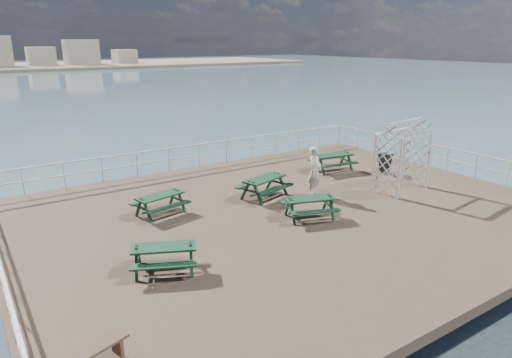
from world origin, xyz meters
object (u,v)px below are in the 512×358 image
Objects in this scene: flat_bench_near at (92,354)px; person at (315,171)px; picnic_table_c at (333,159)px; trellis_arbor at (402,160)px; picnic_table_a at (160,200)px; picnic_table_b at (264,183)px; picnic_table_e at (310,203)px; picnic_table_d at (164,253)px.

flat_bench_near is 0.76× the size of person.
trellis_arbor reaches higher than picnic_table_c.
picnic_table_c is at bearing -7.05° from picnic_table_a.
picnic_table_b is 2.53m from picnic_table_e.
picnic_table_a reaches higher than picnic_table_d.
picnic_table_d is 10.36m from trellis_arbor.
person is at bearing 150.54° from trellis_arbor.
trellis_arbor is at bearing -46.05° from person.
picnic_table_a is at bearing 156.05° from trellis_arbor.
picnic_table_e is (0.05, -2.53, -0.04)m from picnic_table_b.
picnic_table_b reaches higher than picnic_table_d.
trellis_arbor reaches higher than picnic_table_b.
picnic_table_b is 1.11× the size of person.
picnic_table_c is 1.05× the size of person.
trellis_arbor reaches higher than picnic_table_d.
picnic_table_c is 5.90m from picnic_table_e.
flat_bench_near is (-3.97, -6.46, -0.20)m from picnic_table_a.
picnic_table_d is 1.39× the size of flat_bench_near.
picnic_table_c is 0.72× the size of trellis_arbor.
person reaches higher than flat_bench_near.
picnic_table_e is at bearing -157.84° from person.
person is (1.68, -0.88, 0.39)m from picnic_table_b.
person is (-3.24, 1.36, -0.28)m from trellis_arbor.
picnic_table_a is 0.93× the size of picnic_table_c.
picnic_table_a is at bearing 156.53° from picnic_table_b.
picnic_table_c is at bearing 12.20° from flat_bench_near.
picnic_table_b is 9.88m from flat_bench_near.
picnic_table_c reaches higher than picnic_table_e.
picnic_table_b is 1.06× the size of picnic_table_c.
flat_bench_near is (-7.93, -3.42, -0.21)m from picnic_table_e.
picnic_table_d is at bearing 28.97° from flat_bench_near.
picnic_table_e is 0.72× the size of trellis_arbor.
trellis_arbor is at bearing -29.29° from picnic_table_a.
picnic_table_c is at bearing 12.90° from person.
trellis_arbor is at bearing 22.36° from picnic_table_e.
flat_bench_near is (-7.88, -5.96, -0.25)m from picnic_table_b.
trellis_arbor is at bearing 31.15° from picnic_table_d.
picnic_table_a is 0.98× the size of person.
picnic_table_e is 8.64m from flat_bench_near.
picnic_table_c is (4.59, 1.25, 0.00)m from picnic_table_b.
picnic_table_a is at bearing 161.42° from picnic_table_e.
trellis_arbor is at bearing -40.54° from picnic_table_b.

